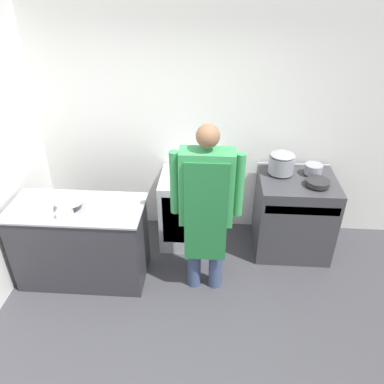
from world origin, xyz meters
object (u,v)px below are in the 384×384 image
person_cook (206,203)px  sauce_pot (313,169)px  mixing_bowl (70,205)px  plastic_tub (65,212)px  stock_pot (282,163)px  saute_pan (318,182)px  stove (293,215)px  fridge_unit (190,209)px

person_cook → sauce_pot: 1.45m
mixing_bowl → sauce_pot: bearing=17.8°
mixing_bowl → plastic_tub: size_ratio=2.24×
person_cook → mixing_bowl: 1.35m
stock_pot → saute_pan: stock_pot is taller
saute_pan → stove: bearing=143.1°
fridge_unit → person_cook: size_ratio=0.48×
mixing_bowl → plastic_tub: 0.13m
fridge_unit → person_cook: bearing=-74.9°
sauce_pot → saute_pan: bearing=-90.0°
stove → stock_pot: bearing=145.9°
stove → plastic_tub: 2.54m
stove → saute_pan: bearing=-36.9°
stove → sauce_pot: (0.17, 0.13, 0.54)m
plastic_tub → stock_pot: stock_pot is taller
sauce_pot → fridge_unit: bearing=-177.6°
fridge_unit → sauce_pot: size_ratio=4.52×
stock_pot → sauce_pot: 0.37m
sauce_pot → mixing_bowl: bearing=-162.2°
mixing_bowl → plastic_tub: (-0.01, -0.13, -0.00)m
person_cook → plastic_tub: bearing=-176.0°
stove → sauce_pot: sauce_pot is taller
person_cook → saute_pan: 1.32m
mixing_bowl → fridge_unit: bearing=33.6°
fridge_unit → mixing_bowl: 1.45m
fridge_unit → plastic_tub: plastic_tub is taller
plastic_tub → stock_pot: size_ratio=0.44×
stove → person_cook: 1.37m
fridge_unit → stock_pot: stock_pot is taller
mixing_bowl → sauce_pot: 2.65m
stock_pot → saute_pan: size_ratio=1.12×
person_cook → plastic_tub: size_ratio=14.57×
fridge_unit → saute_pan: bearing=-8.2°
mixing_bowl → stove: bearing=16.1°
mixing_bowl → saute_pan: 2.58m
person_cook → mixing_bowl: (-1.34, 0.04, -0.11)m
plastic_tub → saute_pan: size_ratio=0.50×
stove → mixing_bowl: 2.49m
stove → sauce_pot: bearing=37.3°
stove → saute_pan: saute_pan is taller
stock_pot → saute_pan: (0.36, -0.26, -0.10)m
person_cook → mixing_bowl: person_cook is taller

